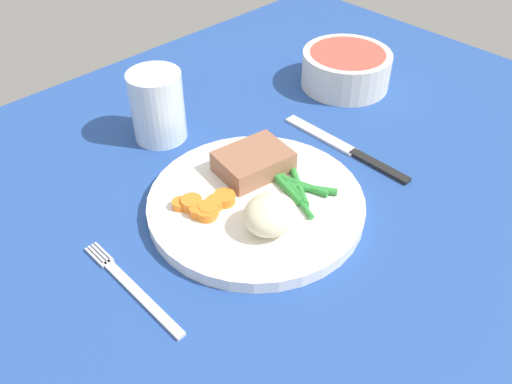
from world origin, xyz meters
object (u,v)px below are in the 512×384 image
object	(u,v)px
dinner_plate	(256,204)
knife	(347,149)
meat_portion	(253,162)
water_glass	(158,110)
fork	(134,289)
salad_bowl	(346,67)

from	to	relation	value
dinner_plate	knife	distance (cm)	17.01
meat_portion	water_glass	bearing A→B (deg)	98.75
meat_portion	fork	distance (cm)	21.57
knife	salad_bowl	bearing A→B (deg)	42.29
dinner_plate	salad_bowl	distance (cm)	32.73
dinner_plate	fork	distance (cm)	17.51
meat_portion	fork	xyz separation A→B (cm)	(-20.96, -4.29, -2.76)
dinner_plate	salad_bowl	world-z (taller)	salad_bowl
fork	meat_portion	bearing A→B (deg)	12.75
fork	salad_bowl	world-z (taller)	salad_bowl
dinner_plate	knife	bearing A→B (deg)	-0.96
knife	salad_bowl	size ratio (longest dim) A/B	1.48
water_glass	fork	bearing A→B (deg)	-132.26
meat_portion	knife	size ratio (longest dim) A/B	0.42
meat_portion	dinner_plate	bearing A→B (deg)	-130.60
fork	knife	bearing A→B (deg)	1.14
fork	knife	xyz separation A→B (cm)	(34.50, -0.03, -0.00)
water_glass	meat_portion	bearing A→B (deg)	-81.25
knife	salad_bowl	distance (cm)	18.12
water_glass	salad_bowl	distance (cm)	30.97
dinner_plate	meat_portion	world-z (taller)	meat_portion
dinner_plate	fork	xyz separation A→B (cm)	(-17.50, -0.26, -0.60)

